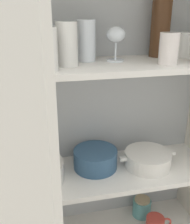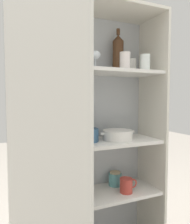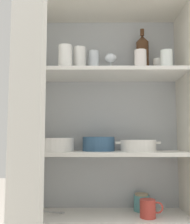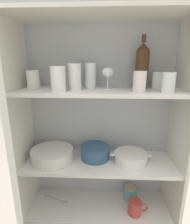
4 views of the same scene
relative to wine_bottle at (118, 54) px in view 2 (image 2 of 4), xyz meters
The scene contains 23 objects.
cupboard_back_panel 0.58m from the wine_bottle, 164.81° to the left, with size 0.93×0.02×1.51m, color #B2B7BC.
cupboard_side_left 0.87m from the wine_bottle, behind, with size 0.02×0.32×1.51m, color silver.
cupboard_side_right 0.57m from the wine_bottle, 21.86° to the right, with size 0.02×0.32×1.51m, color silver.
cupboard_top_panel 0.35m from the wine_bottle, 160.09° to the right, with size 0.93×0.32×0.02m, color silver.
shelf_board_lower 0.94m from the wine_bottle, 160.09° to the right, with size 0.89×0.28×0.02m, color white.
shelf_board_middle 0.63m from the wine_bottle, 160.09° to the right, with size 0.89×0.28×0.02m, color white.
shelf_board_upper 0.29m from the wine_bottle, 160.09° to the right, with size 0.89×0.28×0.02m, color white.
cupboard_door 0.90m from the wine_bottle, 142.58° to the right, with size 0.26×0.40×1.51m.
tumbler_glass_0 0.21m from the wine_bottle, 60.05° to the right, with size 0.06×0.06×0.10m.
tumbler_glass_1 0.62m from the wine_bottle, behind, with size 0.07×0.07×0.10m.
tumbler_glass_2 0.30m from the wine_bottle, behind, with size 0.06×0.06×0.14m.
tumbler_glass_3 0.48m from the wine_bottle, 158.91° to the right, with size 0.07×0.07×0.13m.
tumbler_glass_4 0.12m from the wine_bottle, 22.69° to the right, with size 0.06×0.06×0.09m.
tumbler_glass_5 0.18m from the wine_bottle, 104.46° to the right, with size 0.06×0.06×0.10m.
tumbler_glass_6 0.39m from the wine_bottle, 164.15° to the right, with size 0.07×0.07×0.14m.
wine_glass_0 0.21m from the wine_bottle, 162.40° to the right, with size 0.07×0.07×0.12m.
wine_bottle is the anchor object (origin of this frame).
plate_stack_white 0.75m from the wine_bottle, behind, with size 0.25×0.25×0.07m.
mixing_bowl_large 0.58m from the wine_bottle, 169.14° to the right, with size 0.18×0.18×0.08m.
casserole_dish 0.54m from the wine_bottle, 119.48° to the right, with size 0.24×0.19×0.06m.
coffee_mug_primary 0.86m from the wine_bottle, 94.59° to the right, with size 0.12×0.08×0.09m.
storage_jar 0.85m from the wine_bottle, 149.75° to the right, with size 0.09×0.09×0.09m.
serving_spoon 1.03m from the wine_bottle, behind, with size 0.19×0.08×0.01m.
Camera 2 is at (-0.49, -1.07, 0.98)m, focal length 35.00 mm.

